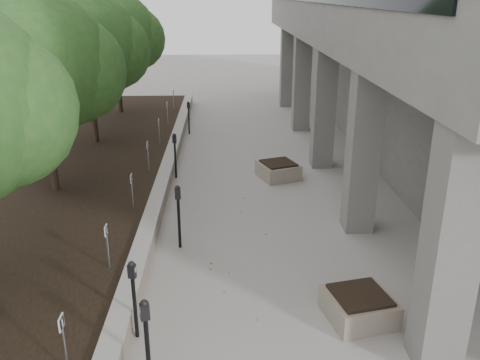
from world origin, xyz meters
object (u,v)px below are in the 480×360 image
object	(u,v)px
parking_meter_3	(179,217)
crabapple_tree_5	(116,53)
crabapple_tree_4	(89,68)
planter_back	(278,170)
planter_front	(359,306)
crabapple_tree_3	(43,95)
parking_meter_5	(189,118)
parking_meter_1	(134,300)
parking_meter_4	(175,156)
parking_meter_2	(147,346)

from	to	relation	value
parking_meter_3	crabapple_tree_5	bearing A→B (deg)	103.76
crabapple_tree_4	planter_back	bearing A→B (deg)	-25.81
planter_front	planter_back	distance (m)	7.66
crabapple_tree_3	parking_meter_5	bearing A→B (deg)	65.57
parking_meter_1	parking_meter_4	xyz separation A→B (m)	(0.00, 8.16, -0.00)
crabapple_tree_3	parking_meter_1	distance (m)	7.40
parking_meter_1	parking_meter_3	bearing A→B (deg)	95.24
parking_meter_1	parking_meter_5	distance (m)	13.60
crabapple_tree_4	parking_meter_5	bearing A→B (deg)	35.47
parking_meter_1	crabapple_tree_5	bearing A→B (deg)	115.15
planter_front	parking_meter_5	bearing A→B (deg)	106.51
parking_meter_2	parking_meter_5	bearing A→B (deg)	72.34
crabapple_tree_4	parking_meter_1	distance (m)	11.91
crabapple_tree_5	planter_back	bearing A→B (deg)	-51.17
parking_meter_1	parking_meter_3	xyz separation A→B (m)	(0.50, 3.31, 0.04)
parking_meter_2	planter_back	world-z (taller)	parking_meter_2
parking_meter_1	parking_meter_3	distance (m)	3.35
crabapple_tree_5	planter_front	distance (m)	17.64
crabapple_tree_3	crabapple_tree_5	world-z (taller)	same
parking_meter_2	planter_back	bearing A→B (deg)	53.63
parking_meter_2	parking_meter_4	bearing A→B (deg)	73.63
crabapple_tree_4	parking_meter_3	distance (m)	9.05
parking_meter_2	parking_meter_4	xyz separation A→B (m)	(-0.40, 9.42, -0.05)
parking_meter_1	parking_meter_4	bearing A→B (deg)	103.82
crabapple_tree_4	parking_meter_2	distance (m)	13.20
parking_meter_3	parking_meter_4	size ratio (longest dim) A/B	1.05
parking_meter_2	planter_front	bearing A→B (deg)	5.69
planter_back	crabapple_tree_3	bearing A→B (deg)	-164.62
parking_meter_4	planter_front	world-z (taller)	parking_meter_4
crabapple_tree_3	parking_meter_5	distance (m)	8.47
crabapple_tree_5	parking_meter_3	bearing A→B (deg)	-73.79
crabapple_tree_4	planter_back	distance (m)	7.86
parking_meter_5	parking_meter_3	bearing A→B (deg)	-102.96
crabapple_tree_4	planter_front	size ratio (longest dim) A/B	4.79
parking_meter_3	parking_meter_4	distance (m)	4.87
crabapple_tree_4	parking_meter_3	size ratio (longest dim) A/B	3.46
crabapple_tree_5	parking_meter_3	size ratio (longest dim) A/B	3.46
parking_meter_2	planter_front	distance (m)	4.02
planter_back	parking_meter_2	bearing A→B (deg)	-107.60
parking_meter_2	parking_meter_5	distance (m)	14.86
crabapple_tree_5	crabapple_tree_3	bearing A→B (deg)	-90.00
crabapple_tree_5	parking_meter_2	bearing A→B (deg)	-78.21
crabapple_tree_3	planter_back	bearing A→B (deg)	15.38
crabapple_tree_5	planter_front	bearing A→B (deg)	-65.31
crabapple_tree_3	parking_meter_2	world-z (taller)	crabapple_tree_3
parking_meter_3	planter_front	distance (m)	4.61
crabapple_tree_4	planter_back	world-z (taller)	crabapple_tree_4
planter_front	planter_back	size ratio (longest dim) A/B	0.98
parking_meter_1	parking_meter_5	size ratio (longest dim) A/B	1.07
parking_meter_1	planter_back	world-z (taller)	parking_meter_1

